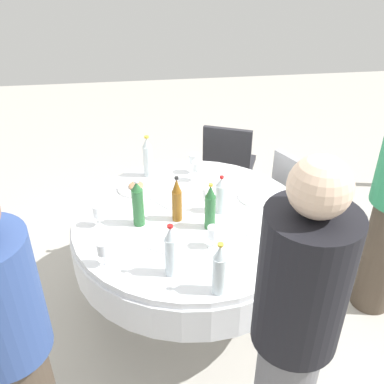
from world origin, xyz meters
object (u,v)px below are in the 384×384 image
(dining_table, at_px, (192,235))
(chair_outer, at_px, (300,198))
(person_far, at_px, (11,353))
(wine_glass_rear, at_px, (213,234))
(bottle_green_near, at_px, (210,208))
(plate_rear, at_px, (136,187))
(bottle_clear_south, at_px, (148,158))
(plate_west, at_px, (256,197))
(person_near, at_px, (293,334))
(bottle_clear_outer, at_px, (219,270))
(bottle_amber_north, at_px, (177,200))
(wine_glass_south, at_px, (194,160))
(bottle_clear_mid, at_px, (171,252))
(bottle_green_right, at_px, (138,204))
(bottle_clear_far, at_px, (221,195))
(wine_glass_mid, at_px, (98,212))
(chair_right, at_px, (229,162))
(wine_glass_right, at_px, (197,167))
(wine_glass_outer, at_px, (103,250))

(dining_table, relative_size, chair_outer, 1.71)
(person_far, bearing_deg, wine_glass_rear, -103.16)
(bottle_green_near, relative_size, plate_rear, 1.18)
(bottle_clear_south, bearing_deg, wine_glass_rear, -159.25)
(plate_west, xyz_separation_m, person_near, (-1.21, 0.17, 0.14))
(bottle_clear_outer, xyz_separation_m, chair_outer, (1.09, -0.82, -0.36))
(chair_outer, bearing_deg, bottle_amber_north, -91.11)
(bottle_amber_north, height_order, wine_glass_south, bottle_amber_north)
(bottle_clear_mid, xyz_separation_m, bottle_clear_outer, (-0.16, -0.22, -0.01))
(person_near, bearing_deg, bottle_clear_south, -86.48)
(bottle_green_right, bearing_deg, bottle_clear_far, -82.24)
(plate_west, xyz_separation_m, chair_outer, (0.29, -0.43, -0.23))
(bottle_clear_far, distance_m, wine_glass_south, 0.52)
(bottle_clear_mid, height_order, chair_outer, bottle_clear_mid)
(wine_glass_south, relative_size, wine_glass_rear, 1.09)
(wine_glass_mid, distance_m, wine_glass_rear, 0.70)
(plate_rear, bearing_deg, bottle_green_near, -139.38)
(bottle_clear_mid, height_order, wine_glass_mid, bottle_clear_mid)
(bottle_green_right, bearing_deg, chair_right, -34.94)
(wine_glass_south, distance_m, chair_right, 0.73)
(wine_glass_south, bearing_deg, wine_glass_right, -177.53)
(plate_west, bearing_deg, wine_glass_outer, 119.02)
(wine_glass_south, relative_size, chair_outer, 0.17)
(bottle_amber_north, height_order, wine_glass_outer, bottle_amber_north)
(person_near, distance_m, chair_outer, 1.66)
(wine_glass_south, xyz_separation_m, chair_right, (0.54, -0.37, -0.33))
(bottle_green_right, relative_size, wine_glass_south, 2.04)
(bottle_clear_far, distance_m, chair_outer, 0.87)
(bottle_clear_south, distance_m, plate_rear, 0.23)
(bottle_clear_outer, bearing_deg, chair_outer, -37.17)
(bottle_clear_south, xyz_separation_m, bottle_clear_outer, (-1.18, -0.29, -0.01))
(bottle_clear_far, height_order, person_near, person_near)
(bottle_clear_far, bearing_deg, dining_table, 98.84)
(wine_glass_south, xyz_separation_m, plate_west, (-0.39, -0.36, -0.10))
(bottle_green_near, height_order, chair_outer, bottle_green_near)
(bottle_clear_outer, xyz_separation_m, wine_glass_rear, (0.34, -0.03, -0.05))
(wine_glass_south, bearing_deg, dining_table, 171.28)
(plate_rear, height_order, person_far, person_far)
(bottle_clear_mid, distance_m, wine_glass_right, 0.95)
(plate_rear, distance_m, person_near, 1.56)
(wine_glass_right, distance_m, chair_right, 0.81)
(bottle_green_near, bearing_deg, wine_glass_rear, 175.94)
(bottle_green_near, distance_m, wine_glass_south, 0.66)
(bottle_clear_south, relative_size, wine_glass_right, 2.10)
(bottle_clear_south, distance_m, wine_glass_south, 0.33)
(bottle_green_right, distance_m, plate_west, 0.80)
(bottle_clear_far, height_order, person_far, person_far)
(bottle_amber_north, xyz_separation_m, person_near, (-1.04, -0.37, 0.01))
(bottle_clear_far, height_order, bottle_green_near, bottle_green_near)
(bottle_clear_mid, relative_size, wine_glass_mid, 2.19)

